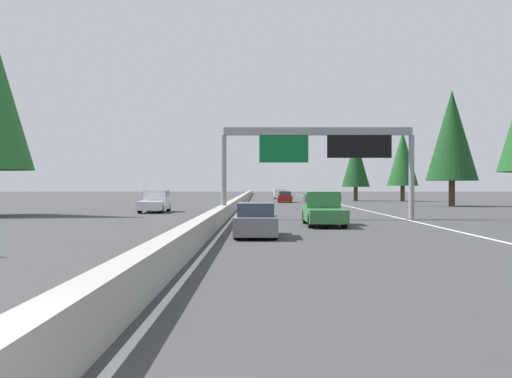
{
  "coord_description": "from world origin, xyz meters",
  "views": [
    {
      "loc": [
        -4.02,
        -2.01,
        2.19
      ],
      "look_at": [
        48.8,
        -1.75,
        1.9
      ],
      "focal_mm": 41.63,
      "sensor_mm": 36.0,
      "label": 1
    }
  ],
  "objects_px": {
    "sedan_near_right": "(285,197)",
    "conifer_right_far": "(403,159)",
    "sign_gantry_overhead": "(320,146)",
    "pickup_far_right": "(323,209)",
    "oncoming_near": "(155,201)",
    "minivan_near_center": "(280,193)",
    "conifer_right_distant": "(356,162)",
    "sedan_mid_left": "(256,221)",
    "conifer_right_mid": "(452,135)"
  },
  "relations": [
    {
      "from": "sedan_near_right",
      "to": "conifer_right_far",
      "type": "height_order",
      "value": "conifer_right_far"
    },
    {
      "from": "sign_gantry_overhead",
      "to": "pickup_far_right",
      "type": "relative_size",
      "value": 2.26
    },
    {
      "from": "sedan_near_right",
      "to": "oncoming_near",
      "type": "distance_m",
      "value": 31.46
    },
    {
      "from": "sign_gantry_overhead",
      "to": "conifer_right_far",
      "type": "distance_m",
      "value": 48.39
    },
    {
      "from": "pickup_far_right",
      "to": "sedan_near_right",
      "type": "height_order",
      "value": "pickup_far_right"
    },
    {
      "from": "minivan_near_center",
      "to": "oncoming_near",
      "type": "relative_size",
      "value": 0.89
    },
    {
      "from": "conifer_right_far",
      "to": "conifer_right_distant",
      "type": "height_order",
      "value": "conifer_right_far"
    },
    {
      "from": "sign_gantry_overhead",
      "to": "oncoming_near",
      "type": "distance_m",
      "value": 16.77
    },
    {
      "from": "sedan_mid_left",
      "to": "oncoming_near",
      "type": "relative_size",
      "value": 0.79
    },
    {
      "from": "sign_gantry_overhead",
      "to": "oncoming_near",
      "type": "relative_size",
      "value": 2.26
    },
    {
      "from": "pickup_far_right",
      "to": "conifer_right_mid",
      "type": "height_order",
      "value": "conifer_right_mid"
    },
    {
      "from": "sign_gantry_overhead",
      "to": "sedan_near_right",
      "type": "bearing_deg",
      "value": 0.91
    },
    {
      "from": "oncoming_near",
      "to": "pickup_far_right",
      "type": "bearing_deg",
      "value": 36.62
    },
    {
      "from": "sedan_mid_left",
      "to": "minivan_near_center",
      "type": "xyz_separation_m",
      "value": [
        74.19,
        -3.64,
        0.27
      ]
    },
    {
      "from": "oncoming_near",
      "to": "conifer_right_distant",
      "type": "bearing_deg",
      "value": 148.51
    },
    {
      "from": "sedan_near_right",
      "to": "minivan_near_center",
      "type": "distance_m",
      "value": 21.34
    },
    {
      "from": "minivan_near_center",
      "to": "conifer_right_mid",
      "type": "height_order",
      "value": "conifer_right_mid"
    },
    {
      "from": "sedan_mid_left",
      "to": "conifer_right_far",
      "type": "bearing_deg",
      "value": -19.25
    },
    {
      "from": "minivan_near_center",
      "to": "oncoming_near",
      "type": "height_order",
      "value": "oncoming_near"
    },
    {
      "from": "minivan_near_center",
      "to": "conifer_right_far",
      "type": "relative_size",
      "value": 0.5
    },
    {
      "from": "conifer_right_far",
      "to": "conifer_right_distant",
      "type": "distance_m",
      "value": 6.65
    },
    {
      "from": "sign_gantry_overhead",
      "to": "conifer_right_far",
      "type": "bearing_deg",
      "value": -19.84
    },
    {
      "from": "conifer_right_mid",
      "to": "minivan_near_center",
      "type": "bearing_deg",
      "value": 25.61
    },
    {
      "from": "sign_gantry_overhead",
      "to": "conifer_right_mid",
      "type": "distance_m",
      "value": 30.08
    },
    {
      "from": "minivan_near_center",
      "to": "conifer_right_far",
      "type": "height_order",
      "value": "conifer_right_far"
    },
    {
      "from": "conifer_right_far",
      "to": "pickup_far_right",
      "type": "bearing_deg",
      "value": 161.84
    },
    {
      "from": "pickup_far_right",
      "to": "sedan_near_right",
      "type": "relative_size",
      "value": 1.27
    },
    {
      "from": "conifer_right_far",
      "to": "conifer_right_mid",
      "type": "bearing_deg",
      "value": -179.25
    },
    {
      "from": "minivan_near_center",
      "to": "conifer_right_distant",
      "type": "distance_m",
      "value": 17.69
    },
    {
      "from": "sedan_mid_left",
      "to": "oncoming_near",
      "type": "distance_m",
      "value": 25.23
    },
    {
      "from": "sign_gantry_overhead",
      "to": "minivan_near_center",
      "type": "distance_m",
      "value": 60.89
    },
    {
      "from": "sedan_near_right",
      "to": "conifer_right_mid",
      "type": "distance_m",
      "value": 23.65
    },
    {
      "from": "pickup_far_right",
      "to": "oncoming_near",
      "type": "distance_m",
      "value": 20.36
    },
    {
      "from": "sedan_mid_left",
      "to": "sedan_near_right",
      "type": "bearing_deg",
      "value": -3.82
    },
    {
      "from": "pickup_far_right",
      "to": "conifer_right_mid",
      "type": "distance_m",
      "value": 35.95
    },
    {
      "from": "sign_gantry_overhead",
      "to": "minivan_near_center",
      "type": "height_order",
      "value": "sign_gantry_overhead"
    },
    {
      "from": "minivan_near_center",
      "to": "conifer_right_mid",
      "type": "distance_m",
      "value": 40.36
    },
    {
      "from": "sign_gantry_overhead",
      "to": "sedan_mid_left",
      "type": "xyz_separation_m",
      "value": [
        -13.43,
        4.16,
        -4.1
      ]
    },
    {
      "from": "sign_gantry_overhead",
      "to": "minivan_near_center",
      "type": "bearing_deg",
      "value": 0.49
    },
    {
      "from": "minivan_near_center",
      "to": "oncoming_near",
      "type": "xyz_separation_m",
      "value": [
        -50.42,
        12.11,
        -0.04
      ]
    },
    {
      "from": "conifer_right_distant",
      "to": "oncoming_near",
      "type": "bearing_deg",
      "value": 148.51
    },
    {
      "from": "pickup_far_right",
      "to": "minivan_near_center",
      "type": "bearing_deg",
      "value": 0.03
    },
    {
      "from": "sign_gantry_overhead",
      "to": "sedan_mid_left",
      "type": "relative_size",
      "value": 2.88
    },
    {
      "from": "sedan_mid_left",
      "to": "conifer_right_distant",
      "type": "bearing_deg",
      "value": -13.15
    },
    {
      "from": "minivan_near_center",
      "to": "conifer_right_distant",
      "type": "bearing_deg",
      "value": -141.77
    },
    {
      "from": "sedan_near_right",
      "to": "minivan_near_center",
      "type": "relative_size",
      "value": 0.88
    },
    {
      "from": "conifer_right_mid",
      "to": "conifer_right_far",
      "type": "distance_m",
      "value": 20.7
    },
    {
      "from": "oncoming_near",
      "to": "conifer_right_distant",
      "type": "height_order",
      "value": "conifer_right_distant"
    },
    {
      "from": "conifer_right_distant",
      "to": "minivan_near_center",
      "type": "bearing_deg",
      "value": 38.23
    },
    {
      "from": "sedan_near_right",
      "to": "conifer_right_far",
      "type": "bearing_deg",
      "value": -70.37
    }
  ]
}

